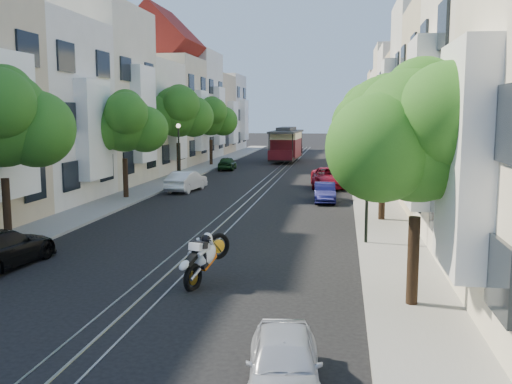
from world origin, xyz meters
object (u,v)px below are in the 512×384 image
at_px(lamp_east, 368,171).
at_px(cable_car, 286,143).
at_px(tree_e_a, 420,138).
at_px(lamp_west, 179,144).
at_px(parked_car_e_mid, 325,192).
at_px(tree_w_c, 179,112).
at_px(sportbike_rider, 204,256).
at_px(tree_e_b, 386,119).
at_px(tree_e_d, 367,115).
at_px(tree_w_b, 125,124).
at_px(tree_w_d, 211,118).
at_px(parked_car_e_near, 284,363).
at_px(parked_car_w_far, 227,163).
at_px(tree_e_c, 373,120).
at_px(parked_car_w_mid, 186,181).
at_px(tree_w_a, 3,120).
at_px(parked_car_e_far, 328,178).

distance_m(lamp_east, cable_car, 38.42).
distance_m(tree_e_a, lamp_west, 28.51).
bearing_deg(tree_e_a, parked_car_e_mid, 99.22).
xyz_separation_m(tree_w_c, lamp_west, (0.84, -2.98, -2.22)).
height_order(lamp_east, sportbike_rider, lamp_east).
distance_m(tree_e_a, tree_e_b, 12.00).
xyz_separation_m(sportbike_rider, parked_car_e_mid, (3.01, 16.37, -0.30)).
bearing_deg(cable_car, tree_e_d, -51.93).
bearing_deg(tree_w_b, cable_car, 76.58).
bearing_deg(tree_w_d, parked_car_e_near, -75.30).
relative_size(tree_w_b, lamp_west, 1.51).
xyz_separation_m(tree_e_b, parked_car_w_far, (-12.07, 23.05, -4.14)).
xyz_separation_m(tree_e_c, parked_car_w_mid, (-11.87, -2.12, -3.94)).
bearing_deg(lamp_east, tree_w_c, 122.65).
bearing_deg(lamp_west, tree_e_a, -61.55).
distance_m(lamp_west, sportbike_rider, 25.07).
height_order(tree_w_d, sportbike_rider, tree_w_d).
bearing_deg(parked_car_e_mid, parked_car_w_mid, 156.66).
height_order(tree_w_c, parked_car_e_mid, tree_w_c).
relative_size(lamp_west, parked_car_e_mid, 1.25).
relative_size(tree_e_c, tree_w_a, 0.98).
bearing_deg(parked_car_w_mid, sportbike_rider, 114.77).
relative_size(tree_e_a, tree_w_b, 1.00).
relative_size(tree_w_a, lamp_east, 1.61).
distance_m(tree_w_b, tree_w_d, 22.00).
height_order(tree_w_d, parked_car_w_mid, tree_w_d).
height_order(lamp_west, sportbike_rider, lamp_west).
distance_m(tree_w_b, tree_w_c, 11.02).
bearing_deg(tree_w_c, tree_e_a, -62.78).
distance_m(tree_w_d, cable_car, 9.23).
bearing_deg(lamp_east, tree_e_c, 86.56).
distance_m(tree_e_a, parked_car_e_mid, 18.26).
bearing_deg(tree_w_b, tree_w_d, 90.00).
bearing_deg(tree_e_d, parked_car_e_far, -106.22).
bearing_deg(cable_car, tree_w_b, -100.97).
xyz_separation_m(lamp_east, parked_car_e_near, (-1.90, -12.00, -2.29)).
xyz_separation_m(tree_e_b, parked_car_e_far, (-2.86, 12.16, -4.06)).
bearing_deg(tree_w_d, parked_car_w_far, -59.51).
relative_size(tree_e_a, tree_e_b, 0.94).
xyz_separation_m(tree_w_d, sportbike_rider, (8.53, -37.75, -3.75)).
height_order(tree_w_a, tree_w_d, tree_w_a).
distance_m(tree_w_a, parked_car_e_mid, 17.60).
bearing_deg(tree_e_b, parked_car_e_near, -99.57).
bearing_deg(tree_e_c, parked_car_w_mid, -169.88).
relative_size(lamp_east, cable_car, 0.48).
bearing_deg(parked_car_w_mid, tree_w_a, 88.72).
height_order(tree_e_b, tree_w_a, same).
height_order(tree_e_a, parked_car_w_mid, tree_e_a).
distance_m(lamp_west, cable_car, 20.66).
relative_size(tree_w_d, cable_car, 0.76).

